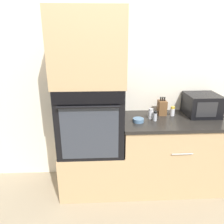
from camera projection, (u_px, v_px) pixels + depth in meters
name	position (u px, v px, depth m)	size (l,w,h in m)	color
ground_plane	(124.00, 202.00, 2.42)	(12.00, 12.00, 0.00)	gray
wall_back	(121.00, 79.00, 2.59)	(8.00, 0.05, 2.50)	silver
oven_cabinet_base	(93.00, 167.00, 2.60)	(0.71, 0.60, 0.53)	tan
wall_oven	(91.00, 117.00, 2.38)	(0.69, 0.64, 0.74)	black
oven_cabinet_upper	(88.00, 48.00, 2.14)	(0.71, 0.60, 0.72)	tan
counter_unit	(172.00, 152.00, 2.59)	(1.19, 0.63, 0.86)	tan
microwave	(202.00, 105.00, 2.52)	(0.37, 0.36, 0.25)	black
knife_block	(162.00, 107.00, 2.55)	(0.09, 0.12, 0.21)	brown
bowl	(138.00, 120.00, 2.35)	(0.12, 0.12, 0.04)	#517599
condiment_jar_near	(151.00, 114.00, 2.43)	(0.06, 0.06, 0.12)	silver
condiment_jar_mid	(155.00, 116.00, 2.37)	(0.04, 0.04, 0.11)	silver
condiment_jar_far	(172.00, 111.00, 2.52)	(0.05, 0.05, 0.11)	silver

